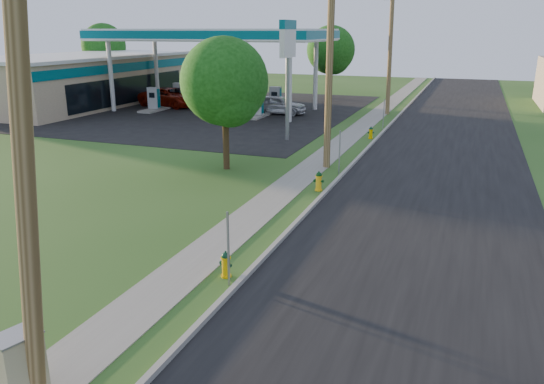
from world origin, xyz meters
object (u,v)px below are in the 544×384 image
(fuel_pump_nw, at_px, (154,102))
(price_pylon, at_px, (288,46))
(utility_pole_mid, at_px, (330,61))
(car_red, at_px, (171,97))
(car_silver, at_px, (278,105))
(fuel_pump_ne, at_px, (257,108))
(fuel_pump_sw, at_px, (179,97))
(hydrant_far, at_px, (371,133))
(utility_pole_far, at_px, (390,51))
(tree_lot, at_px, (332,52))
(utility_cabinet, at_px, (21,367))
(hydrant_near, at_px, (226,264))
(utility_pole_near, at_px, (22,135))
(fuel_pump_se, at_px, (275,101))
(tree_back, at_px, (104,47))
(tree_verge, at_px, (226,85))
(hydrant_mid, at_px, (319,181))

(fuel_pump_nw, distance_m, price_pylon, 16.57)
(utility_pole_mid, relative_size, fuel_pump_nw, 3.06)
(car_red, height_order, car_silver, car_red)
(fuel_pump_ne, height_order, fuel_pump_sw, same)
(fuel_pump_nw, distance_m, hydrant_far, 19.32)
(fuel_pump_nw, bearing_deg, fuel_pump_ne, 0.00)
(fuel_pump_sw, height_order, car_red, fuel_pump_sw)
(utility_pole_far, distance_m, tree_lot, 10.06)
(fuel_pump_sw, xyz_separation_m, utility_cabinet, (17.20, -35.07, -0.07))
(utility_pole_mid, bearing_deg, price_pylon, 125.34)
(hydrant_near, bearing_deg, fuel_pump_nw, 126.03)
(utility_pole_mid, relative_size, car_red, 1.70)
(price_pylon, bearing_deg, utility_pole_far, 72.67)
(fuel_pump_ne, distance_m, tree_lot, 13.37)
(utility_pole_near, xyz_separation_m, fuel_pump_ne, (-8.90, 31.00, -4.08))
(tree_lot, bearing_deg, car_silver, -97.44)
(fuel_pump_ne, distance_m, car_silver, 2.19)
(hydrant_near, bearing_deg, car_red, 123.43)
(fuel_pump_sw, xyz_separation_m, fuel_pump_se, (9.00, 0.00, 0.00))
(fuel_pump_nw, bearing_deg, car_silver, 11.09)
(fuel_pump_sw, relative_size, tree_back, 0.45)
(tree_verge, xyz_separation_m, car_silver, (-3.66, 16.97, -3.17))
(fuel_pump_se, distance_m, hydrant_mid, 22.97)
(fuel_pump_se, relative_size, tree_back, 0.45)
(utility_pole_far, height_order, price_pylon, utility_pole_far)
(tree_back, height_order, car_red, tree_back)
(utility_pole_far, height_order, hydrant_far, utility_pole_far)
(car_silver, bearing_deg, fuel_pump_nw, 98.60)
(hydrant_near, bearing_deg, utility_pole_near, -95.80)
(fuel_pump_nw, relative_size, fuel_pump_se, 1.00)
(utility_pole_near, relative_size, fuel_pump_se, 2.96)
(tree_verge, height_order, utility_cabinet, tree_verge)
(utility_pole_mid, relative_size, tree_back, 1.39)
(price_pylon, height_order, car_red, price_pylon)
(hydrant_far, bearing_deg, car_silver, 139.95)
(tree_lot, bearing_deg, utility_pole_near, -81.50)
(utility_pole_near, relative_size, hydrant_far, 12.68)
(fuel_pump_sw, distance_m, hydrant_mid, 27.95)
(utility_pole_near, bearing_deg, hydrant_near, 84.20)
(tree_verge, height_order, car_silver, tree_verge)
(hydrant_near, distance_m, car_silver, 28.64)
(fuel_pump_se, distance_m, tree_back, 23.90)
(fuel_pump_sw, xyz_separation_m, hydrant_mid, (18.60, -20.86, -0.32))
(price_pylon, relative_size, car_red, 1.19)
(utility_pole_near, bearing_deg, price_pylon, 99.42)
(utility_pole_far, distance_m, hydrant_far, 11.21)
(fuel_pump_nw, relative_size, tree_verge, 0.53)
(price_pylon, xyz_separation_m, tree_lot, (-2.62, 20.15, -1.07))
(utility_pole_mid, height_order, tree_verge, utility_pole_mid)
(fuel_pump_ne, xyz_separation_m, hydrant_mid, (9.60, -16.86, -0.32))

